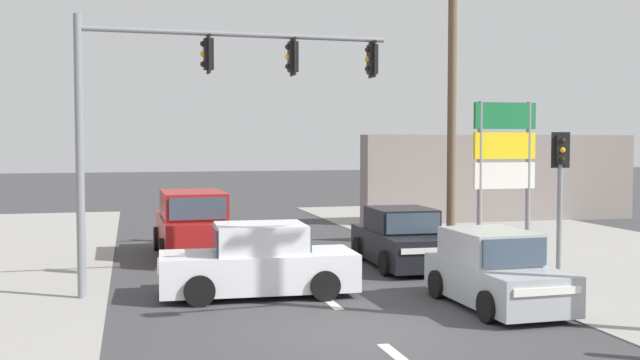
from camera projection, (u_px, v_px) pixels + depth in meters
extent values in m
plane|color=#3A3A3D|center=(368.00, 332.00, 13.11)|extent=(140.00, 140.00, 0.00)
cube|color=silver|center=(325.00, 297.00, 16.01)|extent=(0.20, 2.40, 0.01)
cube|color=silver|center=(279.00, 261.00, 20.85)|extent=(0.20, 2.40, 0.01)
cylinder|color=brown|center=(452.00, 104.00, 21.75)|extent=(0.26, 0.26, 8.87)
cylinder|color=slate|center=(80.00, 158.00, 15.71)|extent=(0.18, 0.18, 6.00)
cylinder|color=slate|center=(239.00, 35.00, 16.51)|extent=(6.80, 0.32, 0.11)
cube|color=black|center=(209.00, 54.00, 16.34)|extent=(0.21, 0.27, 0.68)
cube|color=black|center=(209.00, 54.00, 16.34)|extent=(0.05, 0.44, 0.84)
sphere|color=black|center=(203.00, 44.00, 16.30)|extent=(0.13, 0.13, 0.13)
sphere|color=orange|center=(203.00, 54.00, 16.31)|extent=(0.13, 0.13, 0.13)
sphere|color=black|center=(203.00, 64.00, 16.32)|extent=(0.13, 0.13, 0.13)
cube|color=black|center=(293.00, 57.00, 16.87)|extent=(0.21, 0.27, 0.68)
cube|color=black|center=(293.00, 57.00, 16.87)|extent=(0.05, 0.44, 0.84)
sphere|color=black|center=(288.00, 47.00, 16.82)|extent=(0.13, 0.13, 0.13)
sphere|color=orange|center=(288.00, 57.00, 16.84)|extent=(0.13, 0.13, 0.13)
sphere|color=black|center=(288.00, 66.00, 16.85)|extent=(0.13, 0.13, 0.13)
cube|color=black|center=(372.00, 59.00, 17.39)|extent=(0.21, 0.27, 0.68)
cube|color=black|center=(372.00, 59.00, 17.39)|extent=(0.05, 0.44, 0.84)
sphere|color=black|center=(368.00, 50.00, 17.35)|extent=(0.13, 0.13, 0.13)
sphere|color=orange|center=(368.00, 59.00, 17.36)|extent=(0.13, 0.13, 0.13)
sphere|color=black|center=(367.00, 69.00, 17.37)|extent=(0.13, 0.13, 0.13)
cylinder|color=slate|center=(559.00, 224.00, 17.62)|extent=(0.12, 0.12, 2.80)
cube|color=black|center=(561.00, 150.00, 17.53)|extent=(0.29, 0.24, 0.68)
cube|color=black|center=(561.00, 150.00, 17.53)|extent=(0.44, 0.12, 0.84)
sphere|color=black|center=(563.00, 141.00, 17.40)|extent=(0.13, 0.13, 0.13)
sphere|color=orange|center=(563.00, 150.00, 17.41)|extent=(0.13, 0.13, 0.13)
sphere|color=black|center=(562.00, 159.00, 17.42)|extent=(0.13, 0.13, 0.13)
cylinder|color=slate|center=(480.00, 174.00, 23.60)|extent=(0.16, 0.16, 4.60)
cylinder|color=slate|center=(528.00, 174.00, 24.02)|extent=(0.16, 0.16, 4.60)
cube|color=#196B38|center=(505.00, 116.00, 23.72)|extent=(2.10, 0.14, 0.84)
cube|color=yellow|center=(505.00, 146.00, 23.77)|extent=(2.10, 0.14, 0.84)
cube|color=silver|center=(504.00, 176.00, 23.82)|extent=(2.10, 0.14, 0.84)
cube|color=gray|center=(501.00, 178.00, 31.21)|extent=(12.00, 1.00, 3.60)
cube|color=maroon|center=(192.00, 234.00, 21.84)|extent=(1.94, 4.54, 1.00)
cube|color=maroon|center=(193.00, 205.00, 21.60)|extent=(1.78, 2.74, 0.76)
cube|color=#384756|center=(188.00, 201.00, 22.92)|extent=(1.58, 0.10, 0.65)
cube|color=#384756|center=(198.00, 209.00, 20.28)|extent=(1.55, 0.09, 0.61)
cube|color=white|center=(185.00, 219.00, 24.01)|extent=(1.56, 0.07, 0.14)
cylinder|color=black|center=(158.00, 238.00, 22.95)|extent=(0.24, 0.72, 0.72)
cylinder|color=black|center=(217.00, 236.00, 23.44)|extent=(0.24, 0.72, 0.72)
cylinder|color=black|center=(164.00, 251.00, 20.26)|extent=(0.24, 0.72, 0.72)
cylinder|color=black|center=(231.00, 249.00, 20.75)|extent=(0.24, 0.72, 0.72)
cube|color=silver|center=(258.00, 271.00, 16.21)|extent=(4.26, 1.87, 0.80)
cube|color=silver|center=(260.00, 238.00, 16.18)|extent=(1.96, 1.63, 0.62)
cube|color=#384756|center=(215.00, 239.00, 15.98)|extent=(0.12, 1.44, 0.53)
cube|color=#384756|center=(304.00, 237.00, 16.38)|extent=(0.12, 1.41, 0.50)
cube|color=white|center=(158.00, 266.00, 15.76)|extent=(0.10, 1.45, 0.14)
cylinder|color=black|center=(199.00, 291.00, 15.12)|extent=(0.65, 0.22, 0.64)
cylinder|color=black|center=(196.00, 276.00, 16.78)|extent=(0.65, 0.22, 0.64)
cylinder|color=black|center=(325.00, 286.00, 15.66)|extent=(0.65, 0.22, 0.64)
cylinder|color=black|center=(309.00, 272.00, 17.32)|extent=(0.65, 0.22, 0.64)
cube|color=black|center=(402.00, 246.00, 20.00)|extent=(1.85, 4.26, 0.80)
cube|color=black|center=(401.00, 219.00, 20.02)|extent=(1.63, 1.95, 0.62)
cube|color=#384756|center=(413.00, 223.00, 19.07)|extent=(1.44, 0.11, 0.53)
cube|color=#384756|center=(390.00, 216.00, 20.96)|extent=(1.41, 0.11, 0.50)
cube|color=white|center=(430.00, 251.00, 17.93)|extent=(1.45, 0.09, 0.14)
cylinder|color=black|center=(450.00, 261.00, 18.92)|extent=(0.21, 0.65, 0.64)
cylinder|color=black|center=(386.00, 263.00, 18.56)|extent=(0.21, 0.65, 0.64)
cylinder|color=black|center=(415.00, 247.00, 21.47)|extent=(0.21, 0.65, 0.64)
cylinder|color=black|center=(358.00, 248.00, 21.11)|extent=(0.21, 0.65, 0.64)
cube|color=#A3A8AD|center=(497.00, 282.00, 15.05)|extent=(1.67, 3.63, 0.76)
cube|color=#A3A8AD|center=(490.00, 246.00, 15.30)|extent=(1.52, 1.93, 0.64)
cube|color=#384756|center=(515.00, 253.00, 14.37)|extent=(1.36, 0.09, 0.54)
cube|color=#384756|center=(468.00, 240.00, 16.23)|extent=(1.33, 0.09, 0.51)
cube|color=white|center=(548.00, 291.00, 13.29)|extent=(1.36, 0.07, 0.14)
cylinder|color=black|center=(564.00, 302.00, 14.20)|extent=(0.19, 0.60, 0.60)
cylinder|color=black|center=(488.00, 307.00, 13.77)|extent=(0.19, 0.60, 0.60)
cylinder|color=black|center=(505.00, 281.00, 16.35)|extent=(0.19, 0.60, 0.60)
cylinder|color=black|center=(437.00, 284.00, 15.92)|extent=(0.19, 0.60, 0.60)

